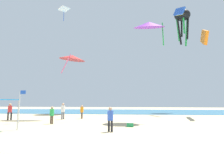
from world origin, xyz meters
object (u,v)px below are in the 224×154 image
object	(u,v)px
person_central	(63,110)
kite_diamond_white	(64,10)
person_far_shore	(10,110)
kite_parafoil_blue	(179,12)
kite_parafoil_orange	(204,37)
person_near_tent	(82,111)
banner_flag	(20,103)
person_rightmost	(52,114)
person_leftmost	(110,117)
kite_delta_red	(72,58)
kite_octopus_black	(182,17)
cooler_box	(130,125)
kite_delta_purple	(149,25)

from	to	relation	value
person_central	kite_diamond_white	world-z (taller)	kite_diamond_white
person_central	person_far_shore	xyz separation A→B (m)	(-5.60, -1.45, -0.01)
kite_parafoil_blue	kite_parafoil_orange	xyz separation A→B (m)	(1.91, -6.03, -6.52)
person_near_tent	kite_parafoil_orange	world-z (taller)	kite_parafoil_orange
person_central	banner_flag	world-z (taller)	banner_flag
person_rightmost	person_far_shore	size ratio (longest dim) A/B	0.87
person_near_tent	person_leftmost	xyz separation A→B (m)	(4.68, -10.21, 0.05)
person_rightmost	kite_parafoil_orange	distance (m)	22.61
kite_delta_red	kite_parafoil_orange	size ratio (longest dim) A/B	0.90
kite_parafoil_blue	kite_diamond_white	distance (m)	23.56
kite_delta_red	kite_octopus_black	distance (m)	23.16
kite_parafoil_orange	person_leftmost	bearing A→B (deg)	-24.79
person_rightmost	kite_parafoil_orange	xyz separation A→B (m)	(17.42, 10.36, 10.02)
kite_delta_red	kite_parafoil_blue	xyz separation A→B (m)	(18.34, 1.56, 8.01)
person_rightmost	cooler_box	xyz separation A→B (m)	(7.28, -1.33, -0.77)
banner_flag	kite_parafoil_blue	world-z (taller)	kite_parafoil_blue
kite_parafoil_blue	kite_delta_purple	bearing A→B (deg)	-34.27
person_leftmost	person_far_shore	world-z (taller)	person_far_shore
person_near_tent	person_central	bearing A→B (deg)	124.15
kite_parafoil_orange	person_near_tent	bearing A→B (deg)	-61.44
person_central	kite_diamond_white	distance (m)	27.38
person_near_tent	cooler_box	distance (m)	9.42
person_rightmost	person_far_shore	world-z (taller)	person_far_shore
person_near_tent	person_far_shore	xyz separation A→B (m)	(-7.50, -2.77, 0.15)
person_leftmost	kite_octopus_black	xyz separation A→B (m)	(11.28, 26.06, 17.67)
person_leftmost	kite_octopus_black	distance (m)	33.44
cooler_box	kite_diamond_white	size ratio (longest dim) A/B	0.20
person_near_tent	person_central	distance (m)	2.32
person_far_shore	kite_diamond_white	xyz separation A→B (m)	(-0.91, 18.59, 20.35)
cooler_box	kite_delta_red	distance (m)	21.21
kite_delta_purple	kite_parafoil_orange	bearing A→B (deg)	-138.85
person_central	person_far_shore	size ratio (longest dim) A/B	1.01
banner_flag	kite_diamond_white	bearing A→B (deg)	99.98
person_central	kite_delta_red	distance (m)	13.42
person_leftmost	banner_flag	size ratio (longest dim) A/B	0.54
kite_diamond_white	kite_parafoil_orange	world-z (taller)	kite_diamond_white
kite_diamond_white	kite_delta_purple	bearing A→B (deg)	79.78
person_far_shore	banner_flag	distance (m)	4.16
person_near_tent	kite_parafoil_blue	distance (m)	24.18
person_leftmost	kite_delta_purple	world-z (taller)	kite_delta_purple
kite_delta_purple	person_leftmost	bearing A→B (deg)	64.97
person_near_tent	kite_octopus_black	xyz separation A→B (m)	(15.96, 15.84, 17.72)
cooler_box	kite_delta_red	size ratio (longest dim) A/B	0.11
person_far_shore	kite_parafoil_blue	size ratio (longest dim) A/B	0.45
person_near_tent	person_rightmost	world-z (taller)	person_near_tent
person_rightmost	person_far_shore	distance (m)	6.94
person_leftmost	kite_delta_red	xyz separation A→B (m)	(-8.82, 19.13, 8.48)
kite_parafoil_blue	kite_delta_red	bearing A→B (deg)	-94.48
person_far_shore	kite_delta_red	size ratio (longest dim) A/B	0.34
person_central	kite_delta_red	xyz separation A→B (m)	(-2.24, 10.24, 8.38)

